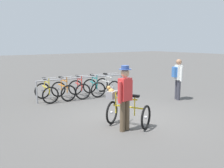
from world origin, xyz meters
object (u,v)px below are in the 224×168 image
(racked_bike_white, at_px, (108,86))
(person_with_featured_bike, at_px, (125,95))
(racked_bike_orange, at_px, (63,90))
(racked_bike_red, at_px, (79,89))
(featured_bicycle, at_px, (124,109))
(racked_bike_teal, at_px, (94,87))
(pedestrian_with_backpack, at_px, (178,77))
(racked_bike_yellow, at_px, (46,92))

(racked_bike_white, height_order, person_with_featured_bike, person_with_featured_bike)
(racked_bike_orange, distance_m, racked_bike_red, 0.70)
(featured_bicycle, bearing_deg, person_with_featured_bike, -125.23)
(racked_bike_orange, xyz_separation_m, racked_bike_teal, (1.40, -0.07, 0.00))
(racked_bike_red, distance_m, pedestrian_with_backpack, 4.09)
(racked_bike_orange, height_order, racked_bike_red, same)
(featured_bicycle, bearing_deg, racked_bike_orange, 90.44)
(racked_bike_orange, xyz_separation_m, racked_bike_red, (0.70, -0.04, 0.00))
(featured_bicycle, relative_size, person_with_featured_bike, 0.73)
(person_with_featured_bike, height_order, pedestrian_with_backpack, person_with_featured_bike)
(racked_bike_red, xyz_separation_m, racked_bike_teal, (0.70, -0.04, 0.00))
(featured_bicycle, bearing_deg, racked_bike_teal, 71.08)
(racked_bike_orange, relative_size, person_with_featured_bike, 0.63)
(racked_bike_red, xyz_separation_m, featured_bicycle, (-0.67, -4.02, 0.12))
(person_with_featured_bike, bearing_deg, racked_bike_orange, 87.45)
(person_with_featured_bike, xyz_separation_m, pedestrian_with_backpack, (3.94, 1.69, -0.01))
(racked_bike_yellow, distance_m, racked_bike_orange, 0.70)
(person_with_featured_bike, bearing_deg, racked_bike_yellow, 96.51)
(racked_bike_teal, xyz_separation_m, racked_bike_white, (0.70, -0.04, 0.00))
(pedestrian_with_backpack, bearing_deg, racked_bike_orange, 144.29)
(racked_bike_orange, xyz_separation_m, racked_bike_white, (2.10, -0.11, 0.00))
(racked_bike_yellow, xyz_separation_m, person_with_featured_bike, (0.50, -4.41, 0.58))
(racked_bike_teal, height_order, racked_bike_white, same)
(person_with_featured_bike, bearing_deg, racked_bike_white, 61.79)
(racked_bike_teal, distance_m, racked_bike_white, 0.70)
(racked_bike_yellow, relative_size, racked_bike_white, 0.99)
(featured_bicycle, xyz_separation_m, person_with_featured_bike, (-0.23, -0.32, 0.46))
(racked_bike_yellow, xyz_separation_m, pedestrian_with_backpack, (4.45, -2.73, 0.57))
(featured_bicycle, distance_m, person_with_featured_bike, 0.61)
(racked_bike_yellow, relative_size, racked_bike_red, 0.95)
(racked_bike_yellow, relative_size, racked_bike_teal, 0.94)
(racked_bike_teal, relative_size, featured_bicycle, 0.95)
(racked_bike_orange, xyz_separation_m, person_with_featured_bike, (-0.20, -4.38, 0.58))
(racked_bike_red, bearing_deg, featured_bicycle, -99.43)
(racked_bike_red, height_order, racked_bike_white, same)
(racked_bike_orange, bearing_deg, featured_bicycle, -89.56)
(person_with_featured_bike, bearing_deg, pedestrian_with_backpack, 23.14)
(racked_bike_red, height_order, racked_bike_teal, same)
(racked_bike_red, height_order, featured_bicycle, featured_bicycle)
(featured_bicycle, bearing_deg, racked_bike_yellow, 100.11)
(racked_bike_white, distance_m, featured_bicycle, 4.46)
(racked_bike_red, height_order, pedestrian_with_backpack, pedestrian_with_backpack)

